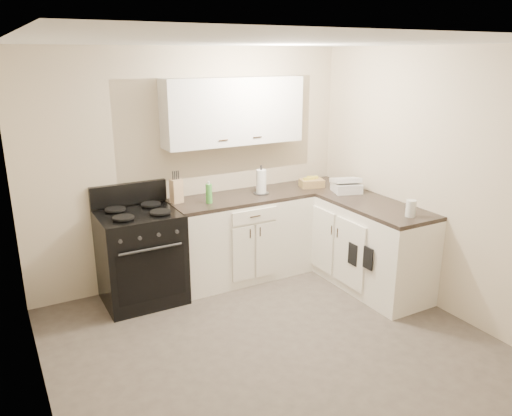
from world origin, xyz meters
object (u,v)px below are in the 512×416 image
knife_block (176,191)px  countertop_grill (346,187)px  wicker_basket (312,183)px  stove (141,258)px  paper_towel (261,182)px

knife_block → countertop_grill: bearing=-25.1°
knife_block → wicker_basket: size_ratio=0.93×
stove → paper_towel: (1.39, 0.01, 0.61)m
stove → wicker_basket: size_ratio=3.57×
paper_towel → countertop_grill: bearing=-25.0°
knife_block → wicker_basket: (1.60, -0.15, -0.08)m
stove → wicker_basket: 2.12m
wicker_basket → stove: bearing=179.4°
stove → knife_block: bearing=16.2°
knife_block → countertop_grill: (1.81, -0.53, -0.07)m
stove → wicker_basket: (2.05, -0.02, 0.52)m
knife_block → paper_towel: paper_towel is taller
stove → wicker_basket: wicker_basket is taller
knife_block → countertop_grill: size_ratio=0.85×
stove → paper_towel: 1.52m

